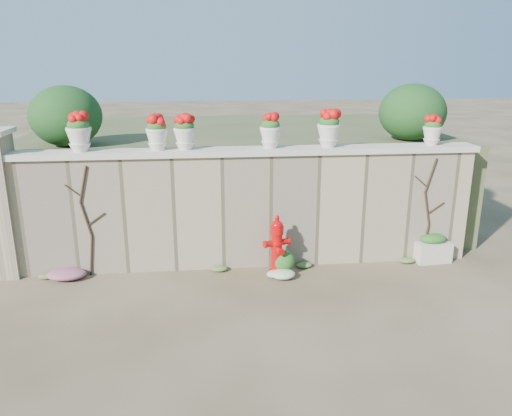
{
  "coord_description": "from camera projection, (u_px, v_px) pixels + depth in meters",
  "views": [
    {
      "loc": [
        -0.74,
        -6.54,
        3.53
      ],
      "look_at": [
        0.13,
        1.4,
        1.16
      ],
      "focal_mm": 35.0,
      "sensor_mm": 36.0,
      "label": 1
    }
  ],
  "objects": [
    {
      "name": "magenta_clump",
      "position": [
        59.0,
        272.0,
        8.37
      ],
      "size": [
        0.82,
        0.55,
        0.22
      ],
      "primitive_type": "ellipsoid",
      "color": "#CF2990",
      "rests_on": "ground"
    },
    {
      "name": "urn_pot_3",
      "position": [
        270.0,
        131.0,
        8.39
      ],
      "size": [
        0.37,
        0.37,
        0.57
      ],
      "color": "beige",
      "rests_on": "wall_cap"
    },
    {
      "name": "wall_cap",
      "position": [
        246.0,
        151.0,
        8.44
      ],
      "size": [
        8.1,
        0.52,
        0.1
      ],
      "primitive_type": "cube",
      "color": "beige",
      "rests_on": "stone_wall"
    },
    {
      "name": "urn_pot_4",
      "position": [
        329.0,
        129.0,
        8.49
      ],
      "size": [
        0.4,
        0.4,
        0.62
      ],
      "color": "beige",
      "rests_on": "wall_cap"
    },
    {
      "name": "green_shrub",
      "position": [
        285.0,
        259.0,
        8.48
      ],
      "size": [
        0.58,
        0.52,
        0.55
      ],
      "primitive_type": "ellipsoid",
      "color": "#1E5119",
      "rests_on": "ground"
    },
    {
      "name": "urn_pot_2",
      "position": [
        185.0,
        132.0,
        8.24
      ],
      "size": [
        0.37,
        0.37,
        0.58
      ],
      "color": "beige",
      "rests_on": "wall_cap"
    },
    {
      "name": "back_shrub_right",
      "position": [
        412.0,
        112.0,
        9.8
      ],
      "size": [
        1.3,
        1.3,
        1.1
      ],
      "primitive_type": "ellipsoid",
      "color": "#143814",
      "rests_on": "raised_fill"
    },
    {
      "name": "vine_left",
      "position": [
        87.0,
        220.0,
        8.26
      ],
      "size": [
        0.6,
        0.04,
        1.91
      ],
      "color": "black",
      "rests_on": "ground"
    },
    {
      "name": "raised_fill",
      "position": [
        234.0,
        172.0,
        11.79
      ],
      "size": [
        9.0,
        6.0,
        2.0
      ],
      "primitive_type": "cube",
      "color": "#384C23",
      "rests_on": "ground"
    },
    {
      "name": "planter_box",
      "position": [
        432.0,
        248.0,
        9.07
      ],
      "size": [
        0.66,
        0.42,
        0.53
      ],
      "rotation": [
        0.0,
        0.0,
        0.09
      ],
      "color": "beige",
      "rests_on": "ground"
    },
    {
      "name": "terracotta_pot",
      "position": [
        434.0,
        139.0,
        8.74
      ],
      "size": [
        0.2,
        0.2,
        0.24
      ],
      "color": "#B04C35",
      "rests_on": "wall_cap"
    },
    {
      "name": "urn_pot_0",
      "position": [
        79.0,
        132.0,
        8.06
      ],
      "size": [
        0.4,
        0.4,
        0.63
      ],
      "color": "beige",
      "rests_on": "wall_cap"
    },
    {
      "name": "back_shrub_left",
      "position": [
        66.0,
        116.0,
        9.11
      ],
      "size": [
        1.3,
        1.3,
        1.1
      ],
      "primitive_type": "ellipsoid",
      "color": "#143814",
      "rests_on": "raised_fill"
    },
    {
      "name": "urn_pot_5",
      "position": [
        432.0,
        130.0,
        8.7
      ],
      "size": [
        0.33,
        0.33,
        0.52
      ],
      "color": "beige",
      "rests_on": "wall_cap"
    },
    {
      "name": "fire_hydrant",
      "position": [
        277.0,
        246.0,
        8.38
      ],
      "size": [
        0.46,
        0.33,
        1.06
      ],
      "rotation": [
        0.0,
        0.0,
        0.3
      ],
      "color": "#C40707",
      "rests_on": "ground"
    },
    {
      "name": "white_flowers",
      "position": [
        280.0,
        274.0,
        8.33
      ],
      "size": [
        0.54,
        0.43,
        0.2
      ],
      "primitive_type": "ellipsoid",
      "color": "white",
      "rests_on": "ground"
    },
    {
      "name": "vine_right",
      "position": [
        428.0,
        209.0,
        8.87
      ],
      "size": [
        0.6,
        0.04,
        1.91
      ],
      "color": "black",
      "rests_on": "ground"
    },
    {
      "name": "stone_wall",
      "position": [
        246.0,
        211.0,
        8.74
      ],
      "size": [
        8.0,
        0.4,
        2.0
      ],
      "primitive_type": "cube",
      "color": "#988765",
      "rests_on": "ground"
    },
    {
      "name": "urn_pot_1",
      "position": [
        157.0,
        133.0,
        8.2
      ],
      "size": [
        0.37,
        0.37,
        0.58
      ],
      "color": "beige",
      "rests_on": "wall_cap"
    },
    {
      "name": "ground",
      "position": [
        258.0,
        311.0,
        7.31
      ],
      "size": [
        80.0,
        80.0,
        0.0
      ],
      "primitive_type": "plane",
      "color": "#4C3D26",
      "rests_on": "ground"
    }
  ]
}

